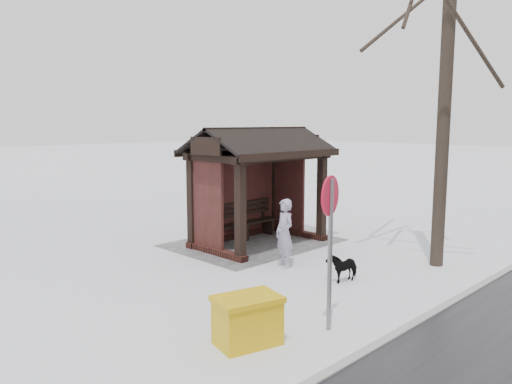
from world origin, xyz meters
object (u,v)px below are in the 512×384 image
at_px(bus_shelter, 255,163).
at_px(grit_bin, 247,320).
at_px(pedestrian, 284,233).
at_px(dog, 342,267).
at_px(road_sign, 330,220).

relative_size(bus_shelter, grit_bin, 3.35).
distance_m(bus_shelter, pedestrian, 2.69).
relative_size(bus_shelter, dog, 5.14).
distance_m(bus_shelter, road_sign, 5.73).
xyz_separation_m(bus_shelter, pedestrian, (1.07, 2.03, -1.40)).
bearing_deg(bus_shelter, grit_bin, 44.55).
height_order(dog, road_sign, road_sign).
relative_size(dog, road_sign, 0.29).
height_order(bus_shelter, road_sign, bus_shelter).
bearing_deg(grit_bin, bus_shelter, -120.61).
bearing_deg(pedestrian, grit_bin, -37.62).
bearing_deg(bus_shelter, pedestrian, 62.27).
bearing_deg(road_sign, bus_shelter, -137.01).
bearing_deg(road_sign, grit_bin, -36.15).
relative_size(pedestrian, road_sign, 0.63).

